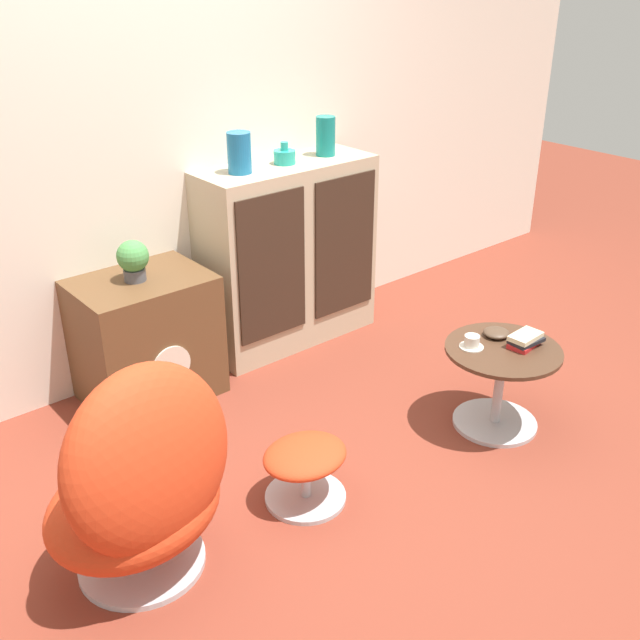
{
  "coord_description": "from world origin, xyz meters",
  "views": [
    {
      "loc": [
        -1.71,
        -1.88,
        2.01
      ],
      "look_at": [
        0.19,
        0.38,
        0.55
      ],
      "focal_mm": 42.0,
      "sensor_mm": 36.0,
      "label": 1
    }
  ],
  "objects": [
    {
      "name": "coffee_table",
      "position": [
        0.82,
        -0.15,
        0.25
      ],
      "size": [
        0.53,
        0.53,
        0.41
      ],
      "color": "#B7B7BC",
      "rests_on": "ground_plane"
    },
    {
      "name": "potted_plant",
      "position": [
        -0.3,
        1.14,
        0.73
      ],
      "size": [
        0.15,
        0.15,
        0.2
      ],
      "color": "#4C4C51",
      "rests_on": "tv_console"
    },
    {
      "name": "egg_chair",
      "position": [
        -0.87,
        0.05,
        0.39
      ],
      "size": [
        0.75,
        0.71,
        0.87
      ],
      "color": "#B7B7BC",
      "rests_on": "ground_plane"
    },
    {
      "name": "book_stack",
      "position": [
        0.91,
        -0.19,
        0.44
      ],
      "size": [
        0.17,
        0.12,
        0.06
      ],
      "color": "red",
      "rests_on": "coffee_table"
    },
    {
      "name": "ottoman",
      "position": [
        -0.2,
        0.01,
        0.17
      ],
      "size": [
        0.35,
        0.33,
        0.26
      ],
      "color": "#B7B7BC",
      "rests_on": "ground_plane"
    },
    {
      "name": "ground_plane",
      "position": [
        0.0,
        0.0,
        0.0
      ],
      "size": [
        12.0,
        12.0,
        0.0
      ],
      "primitive_type": "plane",
      "color": "brown"
    },
    {
      "name": "teacup",
      "position": [
        0.72,
        -0.05,
        0.43
      ],
      "size": [
        0.11,
        0.11,
        0.06
      ],
      "color": "silver",
      "rests_on": "coffee_table"
    },
    {
      "name": "bowl",
      "position": [
        0.89,
        -0.05,
        0.43
      ],
      "size": [
        0.12,
        0.12,
        0.04
      ],
      "color": "#4C3828",
      "rests_on": "coffee_table"
    },
    {
      "name": "vase_inner_left",
      "position": [
        0.62,
        1.18,
        1.06
      ],
      "size": [
        0.11,
        0.11,
        0.11
      ],
      "color": "teal",
      "rests_on": "sideboard"
    },
    {
      "name": "vase_leftmost",
      "position": [
        0.34,
        1.18,
        1.12
      ],
      "size": [
        0.12,
        0.12,
        0.2
      ],
      "color": "#196699",
      "rests_on": "sideboard"
    },
    {
      "name": "wall_back",
      "position": [
        0.0,
        1.4,
        1.3
      ],
      "size": [
        6.4,
        0.06,
        2.6
      ],
      "color": "silver",
      "rests_on": "ground_plane"
    },
    {
      "name": "sideboard",
      "position": [
        0.63,
        1.18,
        0.51
      ],
      "size": [
        0.99,
        0.38,
        1.02
      ],
      "color": "tan",
      "rests_on": "ground_plane"
    },
    {
      "name": "vase_inner_right",
      "position": [
        0.9,
        1.18,
        1.12
      ],
      "size": [
        0.11,
        0.11,
        0.21
      ],
      "color": "#147A75",
      "rests_on": "sideboard"
    },
    {
      "name": "tv_console",
      "position": [
        -0.28,
        1.14,
        0.31
      ],
      "size": [
        0.63,
        0.47,
        0.63
      ],
      "color": "brown",
      "rests_on": "ground_plane"
    }
  ]
}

